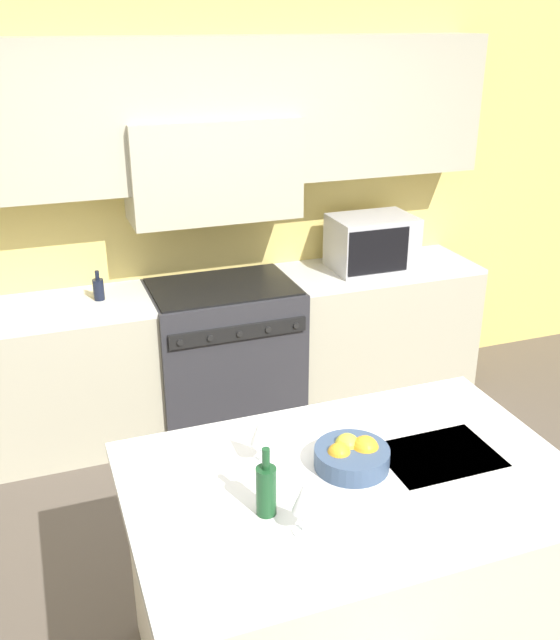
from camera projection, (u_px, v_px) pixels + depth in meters
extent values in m
plane|color=brown|center=(327.00, 590.00, 3.37)|extent=(10.00, 10.00, 0.00)
cube|color=#DBC166|center=(205.00, 209.00, 4.62)|extent=(10.00, 0.06, 2.70)
cube|color=#B2AD93|center=(209.00, 113.00, 4.20)|extent=(3.54, 0.34, 0.85)
cube|color=#B2AD93|center=(213.00, 169.00, 4.30)|extent=(1.03, 0.40, 0.60)
cube|color=#B2AD93|center=(47.00, 383.00, 4.32)|extent=(1.31, 0.62, 0.90)
cube|color=silver|center=(36.00, 312.00, 4.14)|extent=(1.31, 0.62, 0.03)
cube|color=#B2AD93|center=(376.00, 331.00, 5.03)|extent=(1.31, 0.62, 0.90)
cube|color=silver|center=(380.00, 269.00, 4.85)|extent=(1.31, 0.62, 0.03)
cube|color=#2D2D33|center=(225.00, 354.00, 4.65)|extent=(0.92, 0.66, 0.93)
cube|color=black|center=(222.00, 286.00, 4.47)|extent=(0.89, 0.61, 0.01)
cube|color=black|center=(239.00, 333.00, 4.24)|extent=(0.85, 0.02, 0.09)
cylinder|color=black|center=(180.00, 342.00, 4.12)|extent=(0.04, 0.02, 0.04)
cylinder|color=black|center=(210.00, 338.00, 4.17)|extent=(0.04, 0.02, 0.04)
cylinder|color=black|center=(239.00, 333.00, 4.23)|extent=(0.04, 0.02, 0.04)
cylinder|color=black|center=(268.00, 329.00, 4.29)|extent=(0.04, 0.02, 0.04)
cylinder|color=black|center=(296.00, 325.00, 4.34)|extent=(0.04, 0.02, 0.04)
cube|color=#B7B7BC|center=(372.00, 243.00, 4.75)|extent=(0.54, 0.38, 0.36)
cube|color=black|center=(379.00, 252.00, 4.56)|extent=(0.42, 0.01, 0.29)
cube|color=beige|center=(347.00, 579.00, 2.82)|extent=(1.55, 0.97, 0.90)
cube|color=white|center=(351.00, 480.00, 2.63)|extent=(1.65, 1.05, 0.04)
cube|color=#2D2D30|center=(439.00, 456.00, 2.74)|extent=(0.44, 0.32, 0.01)
cylinder|color=#B2B2B7|center=(414.00, 431.00, 2.90)|extent=(0.02, 0.02, 0.00)
cylinder|color=#194723|center=(266.00, 491.00, 2.38)|extent=(0.07, 0.07, 0.18)
cylinder|color=#194723|center=(266.00, 459.00, 2.33)|extent=(0.03, 0.03, 0.08)
cylinder|color=white|center=(304.00, 531.00, 2.33)|extent=(0.07, 0.07, 0.01)
cylinder|color=white|center=(304.00, 521.00, 2.31)|extent=(0.01, 0.01, 0.08)
cone|color=white|center=(304.00, 497.00, 2.28)|extent=(0.08, 0.08, 0.11)
cylinder|color=white|center=(261.00, 462.00, 2.69)|extent=(0.07, 0.07, 0.01)
cylinder|color=white|center=(261.00, 452.00, 2.68)|extent=(0.01, 0.01, 0.08)
cone|color=white|center=(260.00, 431.00, 2.64)|extent=(0.08, 0.08, 0.11)
cylinder|color=#384C6B|center=(352.00, 458.00, 2.66)|extent=(0.28, 0.28, 0.08)
sphere|color=gold|center=(339.00, 454.00, 2.63)|extent=(0.09, 0.09, 0.09)
sphere|color=gold|center=(365.00, 449.00, 2.66)|extent=(0.10, 0.10, 0.10)
sphere|color=gold|center=(347.00, 446.00, 2.68)|extent=(0.10, 0.10, 0.10)
cylinder|color=black|center=(99.00, 290.00, 4.26)|extent=(0.07, 0.07, 0.13)
cylinder|color=black|center=(97.00, 275.00, 4.22)|extent=(0.03, 0.03, 0.05)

